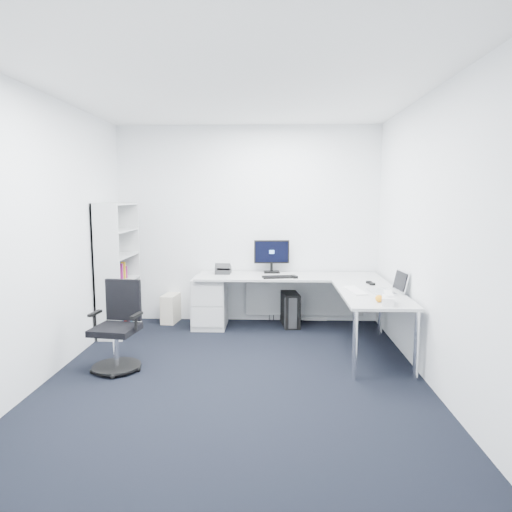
{
  "coord_description": "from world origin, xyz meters",
  "views": [
    {
      "loc": [
        0.35,
        -4.21,
        1.73
      ],
      "look_at": [
        0.15,
        1.05,
        1.05
      ],
      "focal_mm": 32.0,
      "sensor_mm": 36.0,
      "label": 1
    }
  ],
  "objects_px": {
    "task_chair": "(115,327)",
    "laptop": "(382,281)",
    "bookshelf": "(118,268)",
    "l_desk": "(289,308)",
    "monitor": "(272,256)"
  },
  "relations": [
    {
      "from": "bookshelf",
      "to": "monitor",
      "type": "relative_size",
      "value": 3.47
    },
    {
      "from": "l_desk",
      "to": "task_chair",
      "type": "height_order",
      "value": "task_chair"
    },
    {
      "from": "l_desk",
      "to": "bookshelf",
      "type": "height_order",
      "value": "bookshelf"
    },
    {
      "from": "monitor",
      "to": "task_chair",
      "type": "bearing_deg",
      "value": -134.5
    },
    {
      "from": "monitor",
      "to": "l_desk",
      "type": "bearing_deg",
      "value": -72.08
    },
    {
      "from": "bookshelf",
      "to": "task_chair",
      "type": "distance_m",
      "value": 1.42
    },
    {
      "from": "l_desk",
      "to": "monitor",
      "type": "relative_size",
      "value": 5.03
    },
    {
      "from": "bookshelf",
      "to": "laptop",
      "type": "xyz_separation_m",
      "value": [
        3.15,
        -0.77,
        -0.0
      ]
    },
    {
      "from": "l_desk",
      "to": "laptop",
      "type": "relative_size",
      "value": 6.93
    },
    {
      "from": "bookshelf",
      "to": "task_chair",
      "type": "xyz_separation_m",
      "value": [
        0.4,
        -1.31,
        -0.38
      ]
    },
    {
      "from": "task_chair",
      "to": "laptop",
      "type": "height_order",
      "value": "laptop"
    },
    {
      "from": "laptop",
      "to": "l_desk",
      "type": "bearing_deg",
      "value": 137.67
    },
    {
      "from": "l_desk",
      "to": "task_chair",
      "type": "distance_m",
      "value": 2.17
    },
    {
      "from": "bookshelf",
      "to": "l_desk",
      "type": "bearing_deg",
      "value": -1.32
    },
    {
      "from": "monitor",
      "to": "bookshelf",
      "type": "bearing_deg",
      "value": -169.49
    }
  ]
}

